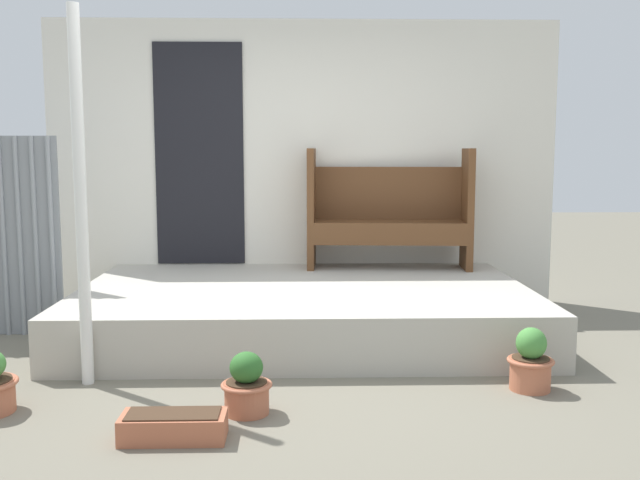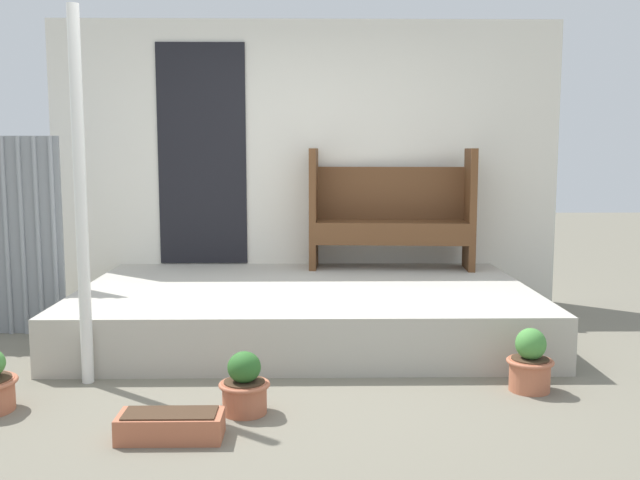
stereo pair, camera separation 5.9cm
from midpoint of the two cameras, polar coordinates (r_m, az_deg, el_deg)
ground_plane at (r=4.58m, az=-2.24°, el=-10.99°), size 24.00×24.00×0.00m
porch_slab at (r=5.59m, az=-0.84°, el=-5.61°), size 3.44×2.21×0.38m
house_wall at (r=6.59m, az=-1.22°, el=6.09°), size 4.64×0.08×2.60m
support_post at (r=4.51m, az=-18.24°, el=3.14°), size 0.07×0.07×2.28m
bench at (r=6.38m, az=5.98°, el=2.44°), size 1.46×0.50×1.07m
flower_pot_middle at (r=3.98m, az=-5.63°, el=-11.58°), size 0.28×0.28×0.34m
flower_pot_right at (r=4.50m, az=16.82°, el=-9.44°), size 0.28×0.28×0.38m
planter_box_rect at (r=3.73m, az=-11.41°, el=-14.35°), size 0.52×0.22×0.14m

